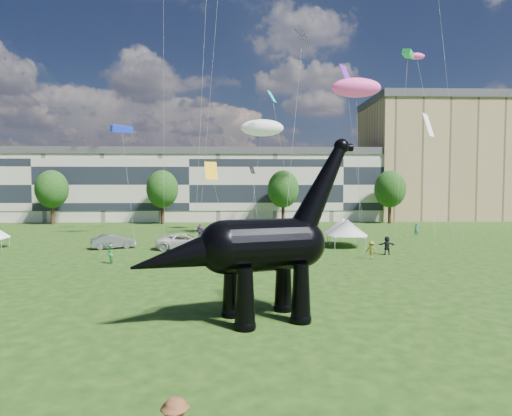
{
  "coord_description": "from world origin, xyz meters",
  "views": [
    {
      "loc": [
        1.22,
        -18.0,
        6.36
      ],
      "look_at": [
        2.04,
        8.0,
        5.0
      ],
      "focal_mm": 30.0,
      "sensor_mm": 36.0,
      "label": 1
    }
  ],
  "objects": [
    {
      "name": "ground",
      "position": [
        0.0,
        0.0,
        0.0
      ],
      "size": [
        220.0,
        220.0,
        0.0
      ],
      "primitive_type": "plane",
      "color": "#16330C",
      "rests_on": "ground"
    },
    {
      "name": "terrace_row",
      "position": [
        -8.0,
        62.0,
        6.0
      ],
      "size": [
        78.0,
        11.0,
        12.0
      ],
      "primitive_type": "cube",
      "color": "beige",
      "rests_on": "ground"
    },
    {
      "name": "apartment_block",
      "position": [
        40.0,
        65.0,
        11.0
      ],
      "size": [
        28.0,
        18.0,
        22.0
      ],
      "primitive_type": "cube",
      "color": "tan",
      "rests_on": "ground"
    },
    {
      "name": "tree_far_left",
      "position": [
        -30.0,
        53.0,
        6.29
      ],
      "size": [
        5.2,
        5.2,
        9.44
      ],
      "color": "#382314",
      "rests_on": "ground"
    },
    {
      "name": "tree_mid_left",
      "position": [
        -12.0,
        53.0,
        6.29
      ],
      "size": [
        5.2,
        5.2,
        9.44
      ],
      "color": "#382314",
      "rests_on": "ground"
    },
    {
      "name": "tree_mid_right",
      "position": [
        8.0,
        53.0,
        6.29
      ],
      "size": [
        5.2,
        5.2,
        9.44
      ],
      "color": "#382314",
      "rests_on": "ground"
    },
    {
      "name": "tree_far_right",
      "position": [
        26.0,
        53.0,
        6.29
      ],
      "size": [
        5.2,
        5.2,
        9.44
      ],
      "color": "#382314",
      "rests_on": "ground"
    },
    {
      "name": "dinosaur_sculpture",
      "position": [
        1.84,
        1.85,
        3.42
      ],
      "size": [
        10.95,
        5.04,
        9.05
      ],
      "rotation": [
        0.0,
        0.0,
        0.32
      ],
      "color": "black",
      "rests_on": "ground"
    },
    {
      "name": "car_silver",
      "position": [
        -12.78,
        26.42,
        0.71
      ],
      "size": [
        3.43,
        4.49,
        1.42
      ],
      "primitive_type": "imported",
      "rotation": [
        0.0,
        0.0,
        0.48
      ],
      "color": "silver",
      "rests_on": "ground"
    },
    {
      "name": "car_grey",
      "position": [
        -11.88,
        25.46,
        0.71
      ],
      "size": [
        4.53,
        2.94,
        1.41
      ],
      "primitive_type": "imported",
      "rotation": [
        0.0,
        0.0,
        1.94
      ],
      "color": "slate",
      "rests_on": "ground"
    },
    {
      "name": "car_white",
      "position": [
        -4.59,
        24.75,
        0.78
      ],
      "size": [
        5.83,
        3.04,
        1.57
      ],
      "primitive_type": "imported",
      "rotation": [
        0.0,
        0.0,
        1.65
      ],
      "color": "silver",
      "rests_on": "ground"
    },
    {
      "name": "car_dark",
      "position": [
        4.21,
        24.91,
        0.72
      ],
      "size": [
        2.33,
        5.08,
        1.44
      ],
      "primitive_type": "imported",
      "rotation": [
        0.0,
        0.0,
        0.06
      ],
      "color": "#595960",
      "rests_on": "ground"
    },
    {
      "name": "gazebo_near",
      "position": [
        12.02,
        25.58,
        2.04
      ],
      "size": [
        4.3,
        4.3,
        2.9
      ],
      "rotation": [
        0.0,
        0.0,
        -0.03
      ],
      "color": "silver",
      "rests_on": "ground"
    },
    {
      "name": "gazebo_far",
      "position": [
        12.0,
        27.31,
        2.03
      ],
      "size": [
        4.6,
        4.6,
        2.88
      ],
      "rotation": [
        0.0,
        0.0,
        -0.12
      ],
      "color": "silver",
      "rests_on": "ground"
    },
    {
      "name": "visitors",
      "position": [
        -1.63,
        16.03,
        0.85
      ],
      "size": [
        48.85,
        45.41,
        1.87
      ],
      "color": "brown",
      "rests_on": "ground"
    },
    {
      "name": "kites",
      "position": [
        14.61,
        27.15,
        21.7
      ],
      "size": [
        63.62,
        50.06,
        30.86
      ],
      "color": "red",
      "rests_on": "ground"
    }
  ]
}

